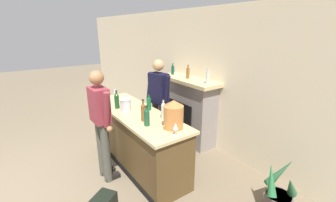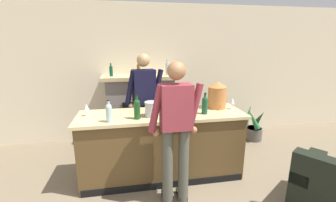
{
  "view_description": "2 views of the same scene",
  "coord_description": "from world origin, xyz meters",
  "px_view_note": "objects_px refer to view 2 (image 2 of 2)",
  "views": [
    {
      "loc": [
        3.48,
        0.6,
        2.36
      ],
      "look_at": [
        0.42,
        2.77,
        1.14
      ],
      "focal_mm": 24.0,
      "sensor_mm": 36.0,
      "label": 1
    },
    {
      "loc": [
        -0.22,
        -0.82,
        1.97
      ],
      "look_at": [
        0.39,
        2.52,
        1.1
      ],
      "focal_mm": 24.0,
      "sensor_mm": 36.0,
      "label": 2
    }
  ],
  "objects_px": {
    "wine_bottle_riesling_slim": "(192,103)",
    "fireplace_stone": "(141,108)",
    "copper_dispenser": "(217,95)",
    "wine_glass_front_left": "(232,101)",
    "potted_plant_corner": "(253,128)",
    "person_bartender": "(144,103)",
    "person_customer": "(176,129)",
    "wine_bottle_rose_blush": "(109,112)",
    "wine_glass_mid_counter": "(86,107)",
    "wine_bottle_merlot_tall": "(163,101)",
    "wine_bottle_burgundy_dark": "(192,99)",
    "wine_bottle_chardonnay_pale": "(137,108)",
    "wine_bottle_port_short": "(205,104)",
    "ice_bucket_steel": "(152,109)"
  },
  "relations": [
    {
      "from": "potted_plant_corner",
      "to": "wine_glass_front_left",
      "type": "xyz_separation_m",
      "value": [
        -1.0,
        -0.96,
        0.86
      ]
    },
    {
      "from": "person_customer",
      "to": "wine_bottle_burgundy_dark",
      "type": "distance_m",
      "value": 0.97
    },
    {
      "from": "copper_dispenser",
      "to": "wine_bottle_burgundy_dark",
      "type": "height_order",
      "value": "copper_dispenser"
    },
    {
      "from": "person_customer",
      "to": "wine_bottle_riesling_slim",
      "type": "height_order",
      "value": "person_customer"
    },
    {
      "from": "wine_bottle_merlot_tall",
      "to": "wine_bottle_riesling_slim",
      "type": "bearing_deg",
      "value": -40.81
    },
    {
      "from": "wine_bottle_rose_blush",
      "to": "ice_bucket_steel",
      "type": "bearing_deg",
      "value": 13.51
    },
    {
      "from": "wine_bottle_burgundy_dark",
      "to": "wine_glass_mid_counter",
      "type": "relative_size",
      "value": 1.86
    },
    {
      "from": "potted_plant_corner",
      "to": "person_bartender",
      "type": "xyz_separation_m",
      "value": [
        -2.29,
        -0.39,
        0.75
      ]
    },
    {
      "from": "person_bartender",
      "to": "wine_bottle_riesling_slim",
      "type": "height_order",
      "value": "person_bartender"
    },
    {
      "from": "person_customer",
      "to": "wine_bottle_riesling_slim",
      "type": "bearing_deg",
      "value": 57.58
    },
    {
      "from": "person_customer",
      "to": "copper_dispenser",
      "type": "relative_size",
      "value": 4.31
    },
    {
      "from": "person_customer",
      "to": "ice_bucket_steel",
      "type": "height_order",
      "value": "person_customer"
    },
    {
      "from": "copper_dispenser",
      "to": "ice_bucket_steel",
      "type": "distance_m",
      "value": 1.08
    },
    {
      "from": "person_customer",
      "to": "wine_bottle_riesling_slim",
      "type": "xyz_separation_m",
      "value": [
        0.35,
        0.55,
        0.16
      ]
    },
    {
      "from": "fireplace_stone",
      "to": "ice_bucket_steel",
      "type": "xyz_separation_m",
      "value": [
        0.07,
        -1.47,
        0.41
      ]
    },
    {
      "from": "copper_dispenser",
      "to": "wine_bottle_riesling_slim",
      "type": "relative_size",
      "value": 1.21
    },
    {
      "from": "wine_bottle_riesling_slim",
      "to": "fireplace_stone",
      "type": "bearing_deg",
      "value": 113.81
    },
    {
      "from": "fireplace_stone",
      "to": "copper_dispenser",
      "type": "height_order",
      "value": "fireplace_stone"
    },
    {
      "from": "wine_bottle_merlot_tall",
      "to": "wine_bottle_riesling_slim",
      "type": "xyz_separation_m",
      "value": [
        0.36,
        -0.31,
        0.02
      ]
    },
    {
      "from": "wine_bottle_burgundy_dark",
      "to": "wine_bottle_chardonnay_pale",
      "type": "xyz_separation_m",
      "value": [
        -0.87,
        -0.4,
        0.01
      ]
    },
    {
      "from": "copper_dispenser",
      "to": "wine_bottle_merlot_tall",
      "type": "distance_m",
      "value": 0.84
    },
    {
      "from": "wine_bottle_rose_blush",
      "to": "wine_glass_mid_counter",
      "type": "relative_size",
      "value": 1.69
    },
    {
      "from": "person_bartender",
      "to": "wine_bottle_port_short",
      "type": "bearing_deg",
      "value": -42.22
    },
    {
      "from": "wine_bottle_rose_blush",
      "to": "wine_glass_front_left",
      "type": "bearing_deg",
      "value": 8.36
    },
    {
      "from": "potted_plant_corner",
      "to": "person_customer",
      "type": "bearing_deg",
      "value": -141.41
    },
    {
      "from": "wine_bottle_rose_blush",
      "to": "copper_dispenser",
      "type": "bearing_deg",
      "value": 13.42
    },
    {
      "from": "wine_bottle_merlot_tall",
      "to": "fireplace_stone",
      "type": "bearing_deg",
      "value": 103.63
    },
    {
      "from": "person_bartender",
      "to": "wine_bottle_riesling_slim",
      "type": "bearing_deg",
      "value": -47.71
    },
    {
      "from": "potted_plant_corner",
      "to": "person_customer",
      "type": "relative_size",
      "value": 0.41
    },
    {
      "from": "wine_bottle_chardonnay_pale",
      "to": "person_customer",
      "type": "bearing_deg",
      "value": -46.2
    },
    {
      "from": "copper_dispenser",
      "to": "wine_bottle_riesling_slim",
      "type": "xyz_separation_m",
      "value": [
        -0.47,
        -0.22,
        -0.06
      ]
    },
    {
      "from": "fireplace_stone",
      "to": "wine_bottle_rose_blush",
      "type": "height_order",
      "value": "fireplace_stone"
    },
    {
      "from": "copper_dispenser",
      "to": "wine_glass_front_left",
      "type": "height_order",
      "value": "copper_dispenser"
    },
    {
      "from": "copper_dispenser",
      "to": "wine_bottle_rose_blush",
      "type": "xyz_separation_m",
      "value": [
        -1.6,
        -0.38,
        -0.08
      ]
    },
    {
      "from": "fireplace_stone",
      "to": "wine_bottle_riesling_slim",
      "type": "xyz_separation_m",
      "value": [
        0.64,
        -1.45,
        0.46
      ]
    },
    {
      "from": "potted_plant_corner",
      "to": "wine_bottle_rose_blush",
      "type": "xyz_separation_m",
      "value": [
        -2.81,
        -1.23,
        0.87
      ]
    },
    {
      "from": "wine_glass_mid_counter",
      "to": "copper_dispenser",
      "type": "bearing_deg",
      "value": 1.99
    },
    {
      "from": "wine_glass_front_left",
      "to": "wine_bottle_port_short",
      "type": "bearing_deg",
      "value": -163.06
    },
    {
      "from": "wine_bottle_riesling_slim",
      "to": "copper_dispenser",
      "type": "bearing_deg",
      "value": 25.24
    },
    {
      "from": "wine_bottle_port_short",
      "to": "wine_bottle_merlot_tall",
      "type": "bearing_deg",
      "value": 146.56
    },
    {
      "from": "fireplace_stone",
      "to": "wine_bottle_port_short",
      "type": "height_order",
      "value": "fireplace_stone"
    },
    {
      "from": "wine_bottle_merlot_tall",
      "to": "wine_glass_front_left",
      "type": "height_order",
      "value": "wine_bottle_merlot_tall"
    },
    {
      "from": "wine_bottle_burgundy_dark",
      "to": "wine_bottle_chardonnay_pale",
      "type": "distance_m",
      "value": 0.96
    },
    {
      "from": "potted_plant_corner",
      "to": "wine_bottle_chardonnay_pale",
      "type": "xyz_separation_m",
      "value": [
        -2.45,
        -1.17,
        0.89
      ]
    },
    {
      "from": "copper_dispenser",
      "to": "wine_glass_mid_counter",
      "type": "relative_size",
      "value": 2.41
    },
    {
      "from": "wine_bottle_rose_blush",
      "to": "fireplace_stone",
      "type": "bearing_deg",
      "value": 72.98
    },
    {
      "from": "fireplace_stone",
      "to": "copper_dispenser",
      "type": "bearing_deg",
      "value": -47.86
    },
    {
      "from": "person_bartender",
      "to": "ice_bucket_steel",
      "type": "relative_size",
      "value": 8.85
    },
    {
      "from": "copper_dispenser",
      "to": "person_bartender",
      "type": "bearing_deg",
      "value": 157.17
    },
    {
      "from": "wine_bottle_chardonnay_pale",
      "to": "wine_bottle_merlot_tall",
      "type": "bearing_deg",
      "value": 45.13
    }
  ]
}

